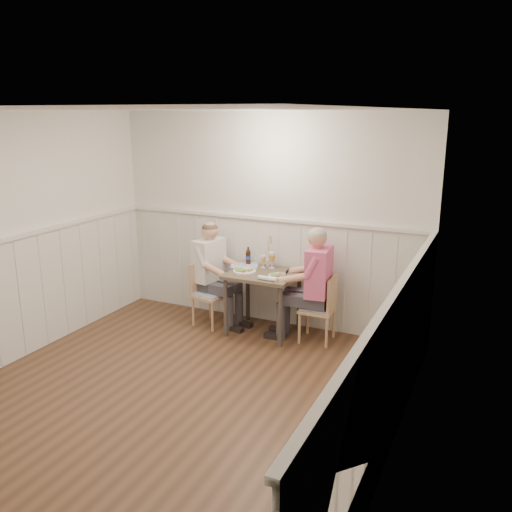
% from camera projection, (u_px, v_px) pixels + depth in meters
% --- Properties ---
extents(ground_plane, '(4.50, 4.50, 0.00)m').
position_uv_depth(ground_plane, '(170.00, 400.00, 5.00)').
color(ground_plane, '#482F1E').
extents(room_shell, '(4.04, 4.54, 2.60)m').
position_uv_depth(room_shell, '(163.00, 241.00, 4.61)').
color(room_shell, white).
rests_on(room_shell, ground).
extents(wainscot, '(4.00, 4.49, 1.34)m').
position_uv_depth(wainscot, '(206.00, 307.00, 5.43)').
color(wainscot, silver).
rests_on(wainscot, ground).
extents(dining_table, '(0.79, 0.70, 0.75)m').
position_uv_depth(dining_table, '(263.00, 282.00, 6.40)').
color(dining_table, brown).
rests_on(dining_table, ground).
extents(chair_right, '(0.39, 0.39, 0.79)m').
position_uv_depth(chair_right, '(322.00, 306.00, 6.19)').
color(chair_right, tan).
rests_on(chair_right, ground).
extents(chair_left, '(0.44, 0.44, 0.79)m').
position_uv_depth(chair_left, '(208.00, 291.00, 6.71)').
color(chair_left, tan).
rests_on(chair_left, ground).
extents(man_in_pink, '(0.66, 0.46, 1.37)m').
position_uv_depth(man_in_pink, '(315.00, 294.00, 6.17)').
color(man_in_pink, '#3F3F47').
rests_on(man_in_pink, ground).
extents(diner_cream, '(0.65, 0.46, 1.31)m').
position_uv_depth(diner_cream, '(212.00, 280.00, 6.76)').
color(diner_cream, '#3F3F47').
rests_on(diner_cream, ground).
extents(plate_man, '(0.24, 0.24, 0.06)m').
position_uv_depth(plate_man, '(278.00, 275.00, 6.21)').
color(plate_man, white).
rests_on(plate_man, dining_table).
extents(plate_diner, '(0.27, 0.27, 0.07)m').
position_uv_depth(plate_diner, '(243.00, 270.00, 6.39)').
color(plate_diner, white).
rests_on(plate_diner, dining_table).
extents(beer_glass_a, '(0.08, 0.08, 0.20)m').
position_uv_depth(beer_glass_a, '(272.00, 257.00, 6.51)').
color(beer_glass_a, silver).
rests_on(beer_glass_a, dining_table).
extents(beer_glass_b, '(0.06, 0.06, 0.15)m').
position_uv_depth(beer_glass_b, '(263.00, 259.00, 6.54)').
color(beer_glass_b, silver).
rests_on(beer_glass_b, dining_table).
extents(beer_bottle, '(0.06, 0.06, 0.22)m').
position_uv_depth(beer_bottle, '(248.00, 257.00, 6.70)').
color(beer_bottle, black).
rests_on(beer_bottle, dining_table).
extents(rolled_napkin, '(0.23, 0.06, 0.05)m').
position_uv_depth(rolled_napkin, '(267.00, 278.00, 6.06)').
color(rolled_napkin, white).
rests_on(rolled_napkin, dining_table).
extents(grass_vase, '(0.05, 0.05, 0.41)m').
position_uv_depth(grass_vase, '(268.00, 252.00, 6.58)').
color(grass_vase, silver).
rests_on(grass_vase, dining_table).
extents(gingham_mat, '(0.41, 0.37, 0.01)m').
position_uv_depth(gingham_mat, '(244.00, 265.00, 6.66)').
color(gingham_mat, slate).
rests_on(gingham_mat, dining_table).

